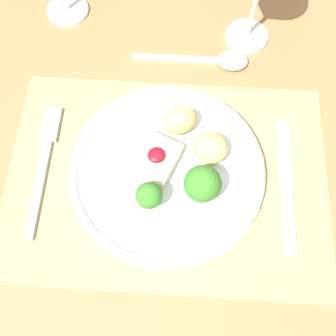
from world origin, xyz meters
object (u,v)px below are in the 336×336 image
Objects in this scene: fork at (45,160)px; spoon at (219,60)px; knife at (287,193)px; dinner_plate at (171,169)px.

spoon is at bearing 35.34° from fork.
knife reaches higher than fork.
dinner_plate is 1.47× the size of spoon.
fork is at bearing 177.43° from dinner_plate.
fork is at bearing 173.29° from knife.
spoon reaches higher than fork.
fork is 1.09× the size of spoon.
spoon is at bearing 111.70° from knife.
spoon is (-0.10, 0.23, -0.00)m from knife.
dinner_plate is at bearing -4.86° from fork.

